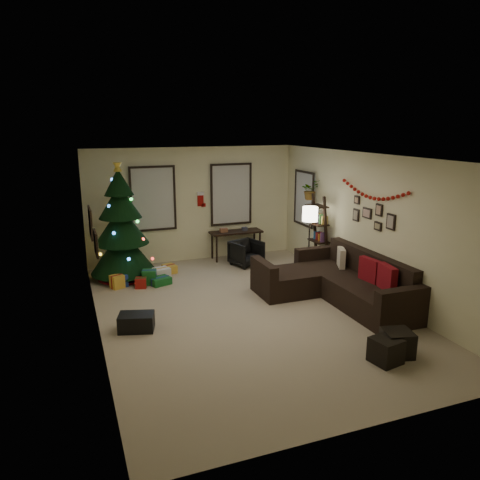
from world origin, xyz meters
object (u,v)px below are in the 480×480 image
at_px(desk_chair, 246,253).
at_px(bookshelf, 320,236).
at_px(sofa, 337,284).
at_px(desk, 236,234).
at_px(christmas_tree, 121,230).

distance_m(desk_chair, bookshelf, 1.77).
relative_size(desk_chair, bookshelf, 0.34).
distance_m(sofa, desk, 3.36).
bearing_deg(christmas_tree, bookshelf, -16.14).
xyz_separation_m(christmas_tree, bookshelf, (4.08, -1.18, -0.21)).
xyz_separation_m(christmas_tree, desk, (2.77, 0.54, -0.45)).
height_order(sofa, desk_chair, sofa).
bearing_deg(desk_chair, desk, 73.12).
relative_size(christmas_tree, sofa, 0.87).
relative_size(desk, desk_chair, 2.13).
distance_m(christmas_tree, desk, 2.86).
height_order(christmas_tree, desk_chair, christmas_tree).
bearing_deg(bookshelf, sofa, -107.45).
bearing_deg(sofa, desk_chair, 107.48).
bearing_deg(desk_chair, sofa, -90.87).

